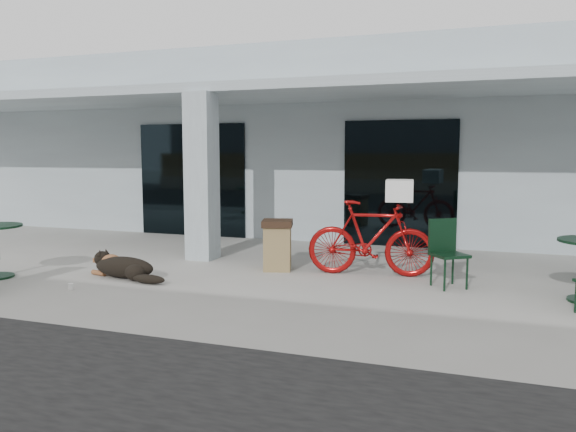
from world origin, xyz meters
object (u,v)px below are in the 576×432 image
at_px(dog, 124,266).
at_px(cafe_chair_far_a, 449,254).
at_px(bicycle, 371,238).
at_px(trash_receptacle, 277,245).

xyz_separation_m(dog, cafe_chair_far_a, (4.95, 1.09, 0.31)).
xyz_separation_m(bicycle, cafe_chair_far_a, (1.27, -0.45, -0.11)).
distance_m(dog, cafe_chair_far_a, 5.07).
bearing_deg(bicycle, trash_receptacle, 86.51).
bearing_deg(cafe_chair_far_a, dog, 156.66).
bearing_deg(bicycle, dog, 105.67).
bearing_deg(bicycle, cafe_chair_far_a, -116.58).
bearing_deg(dog, trash_receptacle, 47.49).
relative_size(bicycle, trash_receptacle, 2.37).
height_order(cafe_chair_far_a, trash_receptacle, cafe_chair_far_a).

